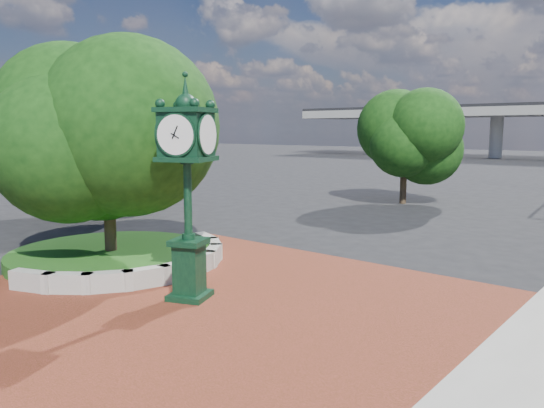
% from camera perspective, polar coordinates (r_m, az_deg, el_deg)
% --- Properties ---
extents(ground, '(200.00, 200.00, 0.00)m').
position_cam_1_polar(ground, '(13.52, -4.90, -9.64)').
color(ground, black).
rests_on(ground, ground).
extents(plaza, '(12.00, 12.00, 0.04)m').
position_cam_1_polar(plaza, '(12.86, -8.09, -10.54)').
color(plaza, maroon).
rests_on(plaza, ground).
extents(planter_wall, '(2.96, 6.77, 0.54)m').
position_cam_1_polar(planter_wall, '(15.40, -12.15, -6.54)').
color(planter_wall, '#9E9B93').
rests_on(planter_wall, ground).
extents(grass_bed, '(6.10, 6.10, 0.40)m').
position_cam_1_polar(grass_bed, '(17.23, -16.89, -5.39)').
color(grass_bed, '#124013').
rests_on(grass_bed, ground).
extents(tree_planter, '(5.20, 5.20, 6.33)m').
position_cam_1_polar(tree_planter, '(16.79, -17.38, 6.40)').
color(tree_planter, '#38281C').
rests_on(tree_planter, ground).
extents(tree_northwest, '(5.60, 5.60, 6.93)m').
position_cam_1_polar(tree_northwest, '(26.22, -17.80, 7.72)').
color(tree_northwest, '#38281C').
rests_on(tree_northwest, ground).
extents(tree_street, '(4.40, 4.40, 5.45)m').
position_cam_1_polar(tree_street, '(30.14, 14.08, 6.17)').
color(tree_street, '#38281C').
rests_on(tree_street, ground).
extents(post_clock, '(1.38, 1.38, 5.32)m').
position_cam_1_polar(post_clock, '(12.62, -9.09, 2.59)').
color(post_clock, black).
rests_on(post_clock, ground).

